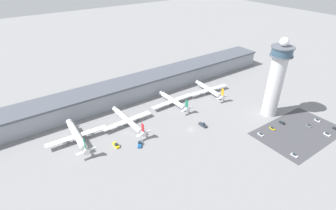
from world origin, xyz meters
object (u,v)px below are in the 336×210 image
airplane_gate_bravo (128,121)px  service_truck_fuel (203,125)px  car_maroon_suv (272,128)px  car_silver_sedan (327,134)px  car_navy_sedan (294,155)px  airplane_gate_alpha (77,136)px  car_blue_compact (309,126)px  car_yellow_taxi (261,134)px  car_red_hatchback (282,123)px  service_truck_baggage (116,145)px  control_tower (276,78)px  airplane_gate_delta (209,90)px  airplane_gate_charlie (173,101)px  car_grey_coupe (317,120)px  car_black_suv (336,129)px  service_truck_catering (140,144)px

airplane_gate_bravo → service_truck_fuel: airplane_gate_bravo is taller
car_maroon_suv → car_silver_sedan: bearing=-45.9°
service_truck_fuel → car_navy_sedan: 63.89m
airplane_gate_alpha → car_blue_compact: bearing=-28.7°
car_yellow_taxi → car_red_hatchback: bearing=0.5°
service_truck_baggage → car_silver_sedan: 148.41m
service_truck_fuel → car_blue_compact: (64.83, -45.43, -0.41)m
control_tower → airplane_gate_delta: control_tower is taller
control_tower → airplane_gate_bravo: size_ratio=1.41×
control_tower → car_navy_sedan: size_ratio=13.99×
control_tower → car_blue_compact: 42.90m
service_truck_baggage → car_silver_sedan: (128.54, -74.19, -0.26)m
airplane_gate_charlie → service_truck_baggage: (-63.67, -23.00, -2.98)m
car_blue_compact → airplane_gate_charlie: bearing=127.6°
airplane_gate_alpha → service_truck_fuel: airplane_gate_alpha is taller
car_red_hatchback → car_navy_sedan: car_navy_sedan is taller
car_grey_coupe → car_silver_sedan: 17.96m
car_maroon_suv → car_grey_coupe: bearing=-19.2°
car_navy_sedan → car_yellow_taxi: 26.51m
car_grey_coupe → airplane_gate_alpha: bearing=153.2°
car_black_suv → car_yellow_taxi: 57.78m
airplane_gate_bravo → car_red_hatchback: size_ratio=9.38×
airplane_gate_charlie → car_grey_coupe: 113.46m
airplane_gate_alpha → car_maroon_suv: airplane_gate_alpha is taller
airplane_gate_bravo → car_silver_sedan: size_ratio=9.76×
airplane_gate_alpha → car_blue_compact: size_ratio=10.21×
car_red_hatchback → car_maroon_suv: bearing=-178.0°
airplane_gate_delta → airplane_gate_bravo: bearing=-177.9°
airplane_gate_delta → service_truck_fuel: size_ratio=5.79×
service_truck_catering → car_grey_coupe: service_truck_catering is taller
control_tower → car_yellow_taxi: bearing=-152.2°
service_truck_catering → car_navy_sedan: 100.22m
service_truck_fuel → car_silver_sedan: bearing=-42.0°
airplane_gate_charlie → control_tower: bearing=-45.2°
control_tower → car_black_suv: control_tower is taller
car_maroon_suv → car_black_suv: (37.96, -27.00, 0.03)m
car_navy_sedan → car_silver_sedan: (39.34, -0.35, 0.05)m
airplane_gate_bravo → car_red_hatchback: (97.02, -64.72, -3.53)m
car_grey_coupe → car_blue_compact: (-12.15, -0.25, 0.01)m
airplane_gate_charlie → car_blue_compact: bearing=-52.4°
airplane_gate_alpha → service_truck_fuel: size_ratio=5.88×
airplane_gate_bravo → service_truck_fuel: (45.06, -33.04, -3.08)m
airplane_gate_charlie → car_maroon_suv: size_ratio=9.47×
airplane_gate_charlie → car_yellow_taxi: airplane_gate_charlie is taller
service_truck_fuel → car_red_hatchback: (51.96, -31.69, -0.45)m
airplane_gate_bravo → control_tower: bearing=-26.4°
car_maroon_suv → service_truck_fuel: bearing=140.8°
service_truck_catering → car_black_suv: 143.50m
airplane_gate_charlie → airplane_gate_alpha: bearing=-177.8°
airplane_gate_delta → car_navy_sedan: size_ratio=9.24×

